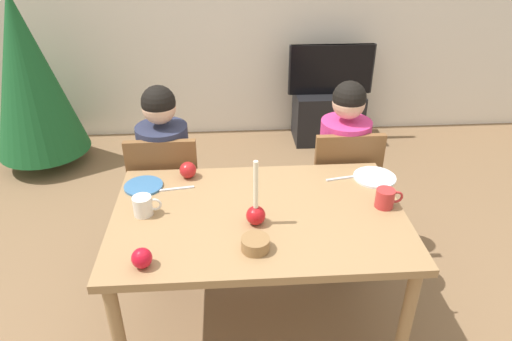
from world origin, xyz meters
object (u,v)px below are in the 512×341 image
(chair_left, at_px, (167,191))
(chair_right, at_px, (342,185))
(tv_stand, at_px, (327,117))
(apple_by_left_plate, at_px, (142,258))
(person_left_child, at_px, (167,180))
(plate_left, at_px, (144,186))
(dining_table, at_px, (259,227))
(tv, at_px, (331,69))
(apple_near_candle, at_px, (188,170))
(plate_right, at_px, (375,177))
(bowl_walnuts, at_px, (255,244))
(person_right_child, at_px, (341,174))
(candle_centerpiece, at_px, (256,211))
(christmas_tree, at_px, (28,75))
(mug_left, at_px, (143,206))
(mug_right, at_px, (386,198))

(chair_left, xyz_separation_m, chair_right, (1.08, 0.00, 0.00))
(tv_stand, bearing_deg, apple_by_left_plate, -116.79)
(person_left_child, height_order, plate_left, person_left_child)
(dining_table, bearing_deg, tv, 70.03)
(person_left_child, bearing_deg, apple_near_candle, -60.19)
(dining_table, xyz_separation_m, apple_by_left_plate, (-0.50, -0.34, 0.13))
(plate_right, height_order, bowl_walnuts, bowl_walnuts)
(person_right_child, relative_size, tv_stand, 1.83)
(bowl_walnuts, height_order, apple_by_left_plate, apple_by_left_plate)
(dining_table, bearing_deg, tv_stand, 70.02)
(person_right_child, xyz_separation_m, tv, (0.27, 1.66, 0.14))
(person_right_child, height_order, candle_centerpiece, person_right_child)
(christmas_tree, height_order, apple_near_candle, christmas_tree)
(christmas_tree, height_order, bowl_walnuts, christmas_tree)
(person_left_child, height_order, candle_centerpiece, person_left_child)
(apple_near_candle, bearing_deg, mug_left, -119.44)
(person_left_child, relative_size, apple_near_candle, 13.03)
(chair_right, xyz_separation_m, christmas_tree, (-2.31, 1.37, 0.31))
(candle_centerpiece, distance_m, plate_right, 0.76)
(plate_left, xyz_separation_m, mug_right, (1.20, -0.26, 0.04))
(chair_left, distance_m, christmas_tree, 1.87)
(tv, bearing_deg, dining_table, -109.97)
(tv, xyz_separation_m, bowl_walnuts, (-0.87, -2.57, 0.07))
(chair_left, height_order, apple_near_candle, chair_left)
(candle_centerpiece, bearing_deg, person_right_child, 51.08)
(tv, xyz_separation_m, mug_left, (-1.38, -2.27, 0.09))
(chair_right, bearing_deg, candle_centerpiece, -130.22)
(tv_stand, xyz_separation_m, tv, (0.00, 0.00, 0.47))
(tv_stand, bearing_deg, plate_left, -125.04)
(apple_near_candle, bearing_deg, candle_centerpiece, -52.78)
(person_left_child, height_order, mug_right, person_left_child)
(tv_stand, relative_size, apple_by_left_plate, 7.50)
(person_left_child, height_order, person_right_child, same)
(christmas_tree, bearing_deg, tv, 7.16)
(dining_table, bearing_deg, plate_left, 154.74)
(chair_left, xyz_separation_m, bowl_walnuts, (0.48, -0.88, 0.27))
(mug_left, bearing_deg, bowl_walnuts, -29.97)
(plate_left, xyz_separation_m, bowl_walnuts, (0.55, -0.54, 0.02))
(person_right_child, height_order, bowl_walnuts, person_right_child)
(chair_left, bearing_deg, tv, 51.40)
(person_right_child, bearing_deg, tv_stand, 80.66)
(bowl_walnuts, bearing_deg, plate_right, 38.96)
(plate_left, relative_size, apple_by_left_plate, 2.35)
(tv, bearing_deg, mug_left, -121.25)
(mug_left, bearing_deg, plate_right, 12.12)
(tv, bearing_deg, christmas_tree, -172.84)
(chair_left, relative_size, apple_by_left_plate, 10.54)
(dining_table, xyz_separation_m, plate_left, (-0.58, 0.28, 0.09))
(christmas_tree, xyz_separation_m, mug_left, (1.21, -1.95, -0.02))
(dining_table, distance_m, mug_right, 0.63)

